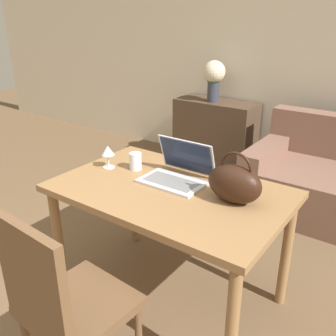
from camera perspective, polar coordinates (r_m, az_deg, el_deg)
name	(u,v)px	position (r m, az deg, el deg)	size (l,w,h in m)	color
wall_back	(300,48)	(4.15, 19.46, 16.89)	(10.00, 0.06, 2.70)	beige
dining_table	(170,203)	(2.16, 0.29, -5.31)	(1.31, 0.83, 0.76)	olive
chair	(63,301)	(1.77, -15.71, -18.95)	(0.46, 0.46, 0.96)	brown
sideboard	(215,133)	(4.40, 7.17, 5.28)	(0.93, 0.40, 0.76)	#4C3828
laptop	(179,170)	(2.20, 1.66, -0.26)	(0.37, 0.31, 0.23)	silver
drinking_glass	(136,161)	(2.36, -4.97, 1.04)	(0.08, 0.08, 0.11)	silver
wine_glass	(108,152)	(2.39, -9.15, 2.45)	(0.08, 0.08, 0.15)	silver
handbag	(234,183)	(1.96, 10.10, -2.28)	(0.29, 0.17, 0.28)	black
flower_vase	(214,76)	(4.21, 7.01, 13.73)	(0.24, 0.24, 0.45)	#333847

